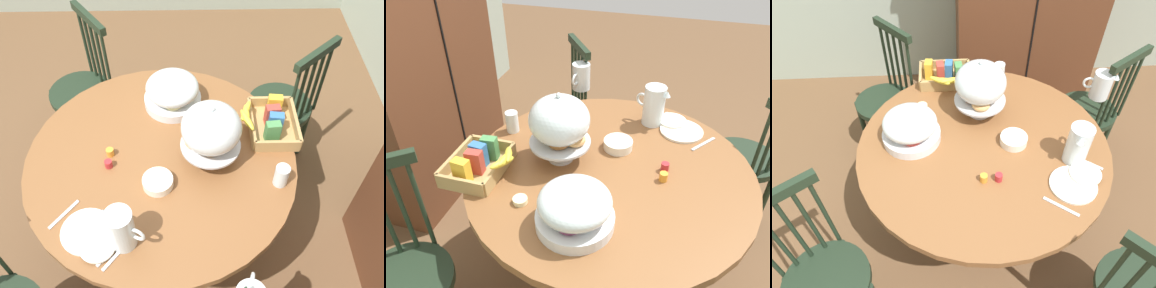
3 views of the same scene
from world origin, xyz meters
The scene contains 21 objects.
ground_plane centered at (0.00, 0.00, 0.00)m, with size 10.00×10.00×0.00m, color brown.
wooden_armoire centered at (0.51, 1.50, 0.98)m, with size 1.18×0.60×1.96m.
dining_table centered at (0.03, 0.12, 0.55)m, with size 1.30×1.30×0.74m.
windsor_chair_near_window centered at (-0.57, 0.85, 0.45)m, with size 0.47×0.47×0.97m.
windsor_chair_facing_door centered at (0.67, -0.58, 0.45)m, with size 0.47×0.47×0.97m.
windsor_chair_far_side centered at (0.83, 0.63, 0.45)m, with size 0.46×0.46×0.97m.
pastry_stand_with_dome centered at (0.03, 0.36, 0.94)m, with size 0.28×0.28×0.34m.
fruit_platter_covered centered at (-0.34, 0.18, 0.83)m, with size 0.30×0.30×0.18m.
orange_juice_pitcher centered at (0.47, -0.02, 0.84)m, with size 0.11×0.18×0.21m.
milk_pitcher centered at (0.75, 0.46, 0.81)m, with size 0.19×0.11×0.16m.
cereal_basket centered at (-0.15, 0.67, 0.79)m, with size 0.32×0.30×0.12m.
china_plate_large centered at (0.42, -0.18, 0.75)m, with size 0.22×0.22×0.01m, color white.
china_plate_small centered at (0.49, -0.12, 0.76)m, with size 0.15×0.15×0.01m, color white.
cereal_bowl centered at (0.19, 0.11, 0.76)m, with size 0.14×0.14×0.04m, color white.
drinking_glass centered at (0.19, 0.67, 0.80)m, with size 0.06×0.06×0.11m, color silver.
butter_dish centered at (-0.29, 0.42, 0.75)m, with size 0.06×0.06×0.02m, color beige.
jam_jar_strawberry centered at (0.08, -0.12, 0.76)m, with size 0.04×0.04×0.04m, color #B7282D.
jam_jar_apricot centered at (0.01, -0.12, 0.76)m, with size 0.04×0.04×0.04m, color orange.
table_knife centered at (0.50, -0.06, 0.74)m, with size 0.17×0.01×0.01m, color silver.
dinner_fork centered at (0.52, -0.04, 0.74)m, with size 0.17×0.01×0.01m, color silver.
soup_spoon centered at (0.33, -0.29, 0.74)m, with size 0.17×0.01×0.01m, color silver.
Camera 2 is at (-1.25, -0.10, 1.80)m, focal length 34.19 mm.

